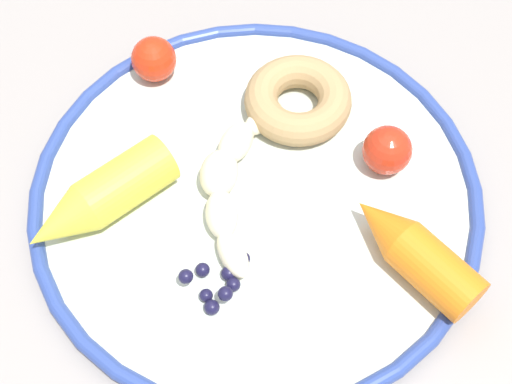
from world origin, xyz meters
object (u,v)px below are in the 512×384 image
dining_table (236,212)px  blueberry_pile (217,282)px  donut (298,100)px  carrot_orange (413,251)px  tomato_mid (387,150)px  carrot_yellow (100,199)px  tomato_near (154,59)px  banana (233,178)px  plate (256,194)px

dining_table → blueberry_pile: size_ratio=20.13×
dining_table → donut: (0.03, 0.07, 0.10)m
carrot_orange → tomato_mid: size_ratio=2.91×
carrot_yellow → tomato_near: (-0.02, 0.14, -0.00)m
carrot_orange → donut: (-0.13, 0.10, -0.00)m
banana → plate: bearing=6.4°
plate → banana: banana is taller
blueberry_pile → banana: bearing=105.3°
carrot_orange → donut: size_ratio=1.28×
blueberry_pile → tomato_near: size_ratio=1.41×
tomato_near → donut: bearing=4.1°
dining_table → carrot_yellow: carrot_yellow is taller
plate → donut: 0.09m
dining_table → tomato_mid: size_ratio=27.98×
donut → tomato_mid: (0.08, -0.02, 0.01)m
banana → tomato_near: size_ratio=4.32×
banana → carrot_yellow: (-0.08, -0.06, 0.01)m
blueberry_pile → tomato_near: bearing=128.5°
blueberry_pile → carrot_yellow: bearing=167.1°
donut → tomato_near: size_ratio=2.31×
tomato_mid → blueberry_pile: bearing=-118.5°
carrot_yellow → donut: (0.10, 0.15, -0.01)m
dining_table → carrot_orange: carrot_orange is taller
carrot_yellow → tomato_near: bearing=99.8°
banana → donut: bearing=77.5°
plate → donut: size_ratio=3.99×
plate → tomato_mid: tomato_mid is taller
carrot_orange → tomato_near: size_ratio=2.95×
banana → tomato_near: 0.14m
tomato_mid → tomato_near: bearing=175.8°
banana → blueberry_pile: 0.09m
banana → tomato_mid: (0.10, 0.07, 0.01)m
carrot_yellow → blueberry_pile: carrot_yellow is taller
banana → tomato_mid: bearing=32.3°
dining_table → plate: plate is taller
banana → tomato_mid: tomato_mid is taller
tomato_near → dining_table: bearing=-30.1°
plate → tomato_mid: 0.11m
carrot_yellow → tomato_mid: size_ratio=3.20×
plate → carrot_yellow: bearing=-149.1°
plate → blueberry_pile: size_ratio=6.55×
dining_table → tomato_near: bearing=149.9°
blueberry_pile → tomato_mid: tomato_mid is taller
blueberry_pile → tomato_near: (-0.13, 0.17, 0.01)m
banana → donut: (0.02, 0.09, 0.00)m
donut → carrot_orange: bearing=-38.9°
carrot_orange → blueberry_pile: 0.14m
plate → blueberry_pile: (0.00, -0.09, 0.01)m
dining_table → tomato_mid: tomato_mid is taller
carrot_yellow → tomato_near: 0.14m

